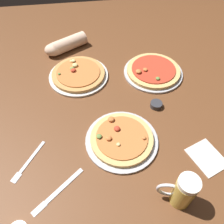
% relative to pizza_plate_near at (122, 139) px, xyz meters
% --- Properties ---
extents(ground_plane, '(2.40, 2.40, 0.03)m').
position_rel_pizza_plate_near_xyz_m(ground_plane, '(-0.02, 0.16, -0.03)').
color(ground_plane, brown).
extents(pizza_plate_near, '(0.32, 0.32, 0.05)m').
position_rel_pizza_plate_near_xyz_m(pizza_plate_near, '(0.00, 0.00, 0.00)').
color(pizza_plate_near, '#B2B2B7').
rests_on(pizza_plate_near, ground_plane).
extents(pizza_plate_far, '(0.33, 0.33, 0.05)m').
position_rel_pizza_plate_near_xyz_m(pizza_plate_far, '(-0.17, 0.46, 0.00)').
color(pizza_plate_far, silver).
rests_on(pizza_plate_far, ground_plane).
extents(pizza_plate_side, '(0.33, 0.33, 0.05)m').
position_rel_pizza_plate_near_xyz_m(pizza_plate_side, '(0.25, 0.43, 0.00)').
color(pizza_plate_side, '#B2B2B7').
rests_on(pizza_plate_side, ground_plane).
extents(beer_mug_dark, '(0.13, 0.08, 0.16)m').
position_rel_pizza_plate_near_xyz_m(beer_mug_dark, '(0.17, -0.28, 0.06)').
color(beer_mug_dark, gold).
rests_on(beer_mug_dark, ground_plane).
extents(ramekin_butter, '(0.06, 0.06, 0.03)m').
position_rel_pizza_plate_near_xyz_m(ramekin_butter, '(0.21, 0.18, -0.00)').
color(ramekin_butter, '#333338').
rests_on(ramekin_butter, ground_plane).
extents(napkin_folded, '(0.17, 0.18, 0.01)m').
position_rel_pizza_plate_near_xyz_m(napkin_folded, '(0.35, -0.13, -0.01)').
color(napkin_folded, silver).
rests_on(napkin_folded, ground_plane).
extents(fork_left, '(0.13, 0.19, 0.01)m').
position_rel_pizza_plate_near_xyz_m(fork_left, '(-0.40, -0.05, -0.01)').
color(fork_left, silver).
rests_on(fork_left, ground_plane).
extents(knife_right, '(0.20, 0.17, 0.01)m').
position_rel_pizza_plate_near_xyz_m(knife_right, '(-0.28, -0.19, -0.01)').
color(knife_right, silver).
rests_on(knife_right, ground_plane).
extents(diner_arm, '(0.26, 0.18, 0.08)m').
position_rel_pizza_plate_near_xyz_m(diner_arm, '(-0.24, 0.71, 0.02)').
color(diner_arm, beige).
rests_on(diner_arm, ground_plane).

